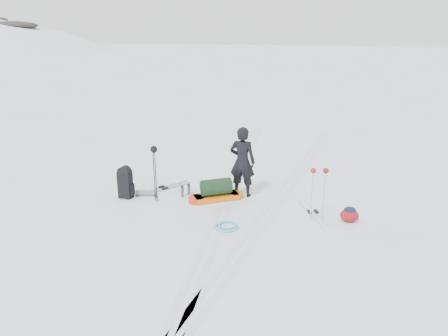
{
  "coord_description": "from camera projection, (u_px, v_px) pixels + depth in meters",
  "views": [
    {
      "loc": [
        2.3,
        -9.74,
        4.26
      ],
      "look_at": [
        -0.07,
        0.19,
        0.95
      ],
      "focal_mm": 35.0,
      "sensor_mm": 36.0,
      "label": 1
    }
  ],
  "objects": [
    {
      "name": "rope_coil",
      "position": [
        227.0,
        226.0,
        9.72
      ],
      "size": [
        0.68,
        0.68,
        0.06
      ],
      "rotation": [
        0.0,
        0.0,
        0.32
      ],
      "color": "#5CBAE0",
      "rests_on": "ground"
    },
    {
      "name": "ski_poles_black",
      "position": [
        154.0,
        156.0,
        10.88
      ],
      "size": [
        0.19,
        0.18,
        1.45
      ],
      "rotation": [
        0.0,
        0.0,
        0.23
      ],
      "color": "black",
      "rests_on": "ground"
    },
    {
      "name": "ground",
      "position": [
        225.0,
        207.0,
        10.84
      ],
      "size": [
        200.0,
        200.0,
        0.0
      ],
      "primitive_type": "plane",
      "color": "white",
      "rests_on": "ground"
    },
    {
      "name": "skier",
      "position": [
        242.0,
        162.0,
        11.31
      ],
      "size": [
        0.71,
        0.5,
        1.86
      ],
      "primitive_type": "imported",
      "rotation": [
        0.0,
        0.0,
        3.06
      ],
      "color": "black",
      "rests_on": "ground"
    },
    {
      "name": "expedition_rucksack",
      "position": [
        128.0,
        183.0,
        11.32
      ],
      "size": [
        0.91,
        0.51,
        0.86
      ],
      "rotation": [
        0.0,
        0.0,
        -0.08
      ],
      "color": "black",
      "rests_on": "ground"
    },
    {
      "name": "ski_poles_silver",
      "position": [
        319.0,
        177.0,
        9.77
      ],
      "size": [
        0.4,
        0.19,
        1.27
      ],
      "rotation": [
        0.0,
        0.0,
        0.39
      ],
      "color": "#B6B8BE",
      "rests_on": "ground"
    },
    {
      "name": "touring_skis_grey",
      "position": [
        163.0,
        188.0,
        12.03
      ],
      "size": [
        1.25,
        1.56,
        0.06
      ],
      "rotation": [
        0.0,
        0.0,
        0.93
      ],
      "color": "#96979E",
      "rests_on": "ground"
    },
    {
      "name": "small_daypack",
      "position": [
        349.0,
        215.0,
        9.96
      ],
      "size": [
        0.48,
        0.4,
        0.36
      ],
      "rotation": [
        0.0,
        0.0,
        -0.22
      ],
      "color": "maroon",
      "rests_on": "ground"
    },
    {
      "name": "thermos_pair",
      "position": [
        185.0,
        190.0,
        11.51
      ],
      "size": [
        0.21,
        0.31,
        0.31
      ],
      "rotation": [
        0.0,
        0.0,
        0.29
      ],
      "color": "#5A5D62",
      "rests_on": "ground"
    },
    {
      "name": "touring_skis_white",
      "position": [
        313.0,
        213.0,
        10.46
      ],
      "size": [
        0.91,
        1.67,
        0.06
      ],
      "rotation": [
        0.0,
        0.0,
        -1.16
      ],
      "color": "silver",
      "rests_on": "ground"
    },
    {
      "name": "ski_tracks",
      "position": [
        255.0,
        196.0,
        11.51
      ],
      "size": [
        3.38,
        17.97,
        0.01
      ],
      "color": "silver",
      "rests_on": "ground"
    },
    {
      "name": "pulk_sled",
      "position": [
        216.0,
        192.0,
        11.22
      ],
      "size": [
        1.47,
        1.14,
        0.56
      ],
      "rotation": [
        0.0,
        0.0,
        0.56
      ],
      "color": "orange",
      "rests_on": "ground"
    },
    {
      "name": "stuff_sack",
      "position": [
        207.0,
        187.0,
        11.83
      ],
      "size": [
        0.45,
        0.39,
        0.23
      ],
      "rotation": [
        0.0,
        0.0,
        0.33
      ],
      "color": "black",
      "rests_on": "ground"
    }
  ]
}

